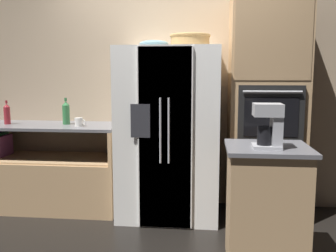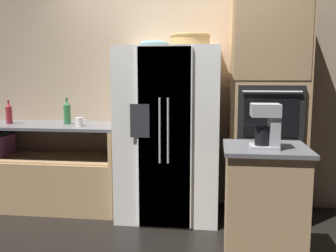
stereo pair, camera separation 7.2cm
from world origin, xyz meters
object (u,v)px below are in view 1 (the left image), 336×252
at_px(fruit_bowl, 154,44).
at_px(bottle_short, 66,113).
at_px(coffee_maker, 270,124).
at_px(wall_oven, 266,107).
at_px(wicker_basket, 190,40).
at_px(bottle_tall, 7,114).
at_px(mug, 79,122).
at_px(refrigerator, 169,133).

relative_size(fruit_bowl, bottle_short, 1.02).
relative_size(bottle_short, coffee_maker, 0.89).
xyz_separation_m(wall_oven, wicker_basket, (-0.75, -0.09, 0.65)).
height_order(wicker_basket, bottle_tall, wicker_basket).
bearing_deg(wall_oven, mug, -176.32).
distance_m(refrigerator, coffee_maker, 1.34).
bearing_deg(fruit_bowl, bottle_tall, 178.60).
bearing_deg(fruit_bowl, coffee_maker, -46.58).
bearing_deg(mug, fruit_bowl, 3.96).
bearing_deg(coffee_maker, mug, 150.72).
xyz_separation_m(wall_oven, bottle_tall, (-2.70, -0.03, -0.09)).
distance_m(bottle_tall, mug, 0.83).
relative_size(wall_oven, bottle_short, 7.87).
distance_m(refrigerator, bottle_short, 1.13).
bearing_deg(refrigerator, fruit_bowl, 177.27).
distance_m(bottle_tall, coffee_maker, 2.78).
bearing_deg(bottle_tall, fruit_bowl, -1.40).
relative_size(wicker_basket, bottle_short, 1.39).
bearing_deg(wall_oven, fruit_bowl, -176.52).
relative_size(fruit_bowl, mug, 2.54).
bearing_deg(wicker_basket, coffee_maker, -58.37).
height_order(fruit_bowl, coffee_maker, fruit_bowl).
xyz_separation_m(bottle_tall, bottle_short, (0.63, 0.05, 0.01)).
bearing_deg(refrigerator, wall_oven, 4.46).
distance_m(refrigerator, mug, 0.93).
distance_m(fruit_bowl, bottle_tall, 1.74).
xyz_separation_m(fruit_bowl, coffee_maker, (0.98, -1.03, -0.64)).
bearing_deg(mug, bottle_tall, 173.60).
height_order(wicker_basket, fruit_bowl, wicker_basket).
relative_size(bottle_tall, mug, 2.24).
distance_m(fruit_bowl, mug, 1.10).
bearing_deg(mug, refrigerator, 2.87).
height_order(bottle_short, coffee_maker, coffee_maker).
height_order(wicker_basket, bottle_short, wicker_basket).
xyz_separation_m(wall_oven, coffee_maker, (-0.13, -1.10, -0.02)).
bearing_deg(coffee_maker, bottle_tall, 157.35).
relative_size(wicker_basket, fruit_bowl, 1.36).
xyz_separation_m(bottle_tall, coffee_maker, (2.57, -1.07, 0.07)).
bearing_deg(refrigerator, coffee_maker, -51.15).
bearing_deg(bottle_tall, refrigerator, -1.51).
bearing_deg(fruit_bowl, wicker_basket, -3.79).
relative_size(bottle_tall, coffee_maker, 0.80).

